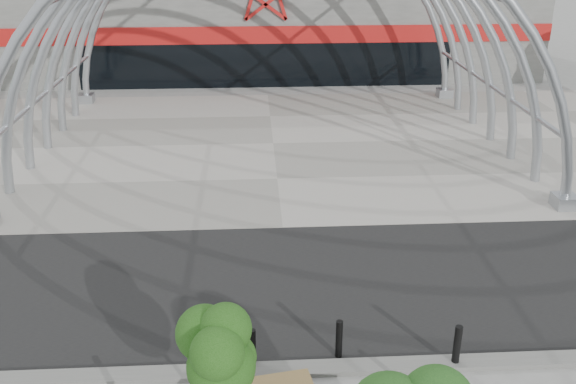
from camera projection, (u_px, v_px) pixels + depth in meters
ground at (298, 364)px, 14.77m from camera, size 140.00×140.00×0.00m
road at (289, 284)px, 17.97m from camera, size 140.00×7.00×0.02m
forecourt at (273, 144)px, 28.97m from camera, size 60.00×17.00×0.04m
kerb at (299, 369)px, 14.52m from camera, size 60.00×0.50×0.12m
arena_building at (263, 3)px, 43.84m from camera, size 34.00×15.24×8.00m
vault_canopy at (273, 144)px, 28.97m from camera, size 20.80×15.80×20.36m
street_tree_0 at (226, 347)px, 11.60m from camera, size 1.42×1.42×3.23m
bollard_1 at (253, 348)px, 14.53m from camera, size 0.16×0.16×0.98m
bollard_2 at (339, 339)px, 14.82m from camera, size 0.16×0.16×0.99m
bollard_3 at (457, 346)px, 14.51m from camera, size 0.17×0.17×1.07m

